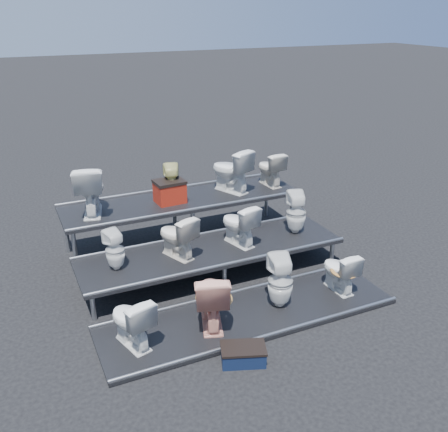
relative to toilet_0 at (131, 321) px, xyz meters
name	(u,v)px	position (x,y,z in m)	size (l,w,h in m)	color
ground	(212,274)	(1.65, 1.30, -0.41)	(80.00, 80.00, 0.00)	black
tier_front	(249,315)	(1.65, 0.00, -0.38)	(4.20, 1.20, 0.06)	black
tier_mid	(212,262)	(1.65, 1.30, -0.18)	(4.20, 1.20, 0.46)	black
tier_back	(183,221)	(1.65, 2.60, 0.02)	(4.20, 1.20, 0.86)	black
toilet_0	(131,321)	(0.00, 0.00, 0.00)	(0.39, 0.68, 0.70)	silver
toilet_1	(211,297)	(1.08, 0.00, 0.06)	(0.45, 0.79, 0.81)	#DE9580
toilet_2	(280,281)	(2.14, 0.00, 0.04)	(0.35, 0.36, 0.78)	silver
toilet_3	(339,271)	(3.16, 0.00, -0.03)	(0.36, 0.63, 0.64)	silver
toilet_4	(115,250)	(0.14, 1.30, 0.36)	(0.27, 0.28, 0.61)	silver
toilet_5	(177,236)	(1.08, 1.30, 0.39)	(0.38, 0.66, 0.68)	beige
toilet_6	(239,224)	(2.13, 1.30, 0.39)	(0.38, 0.67, 0.69)	silver
toilet_7	(296,212)	(3.20, 1.30, 0.41)	(0.32, 0.33, 0.72)	silver
toilet_8	(90,189)	(0.08, 2.60, 0.87)	(0.46, 0.81, 0.83)	silver
toilet_9	(172,183)	(1.47, 2.60, 0.78)	(0.29, 0.30, 0.65)	#CAC67A
toilet_10	(231,170)	(2.60, 2.60, 0.85)	(0.45, 0.78, 0.80)	silver
toilet_11	(270,169)	(3.42, 2.60, 0.77)	(0.36, 0.63, 0.64)	beige
red_crate	(170,193)	(1.40, 2.53, 0.62)	(0.48, 0.38, 0.35)	#9E1F11
step_stool	(243,355)	(1.15, -0.82, -0.31)	(0.53, 0.32, 0.19)	black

